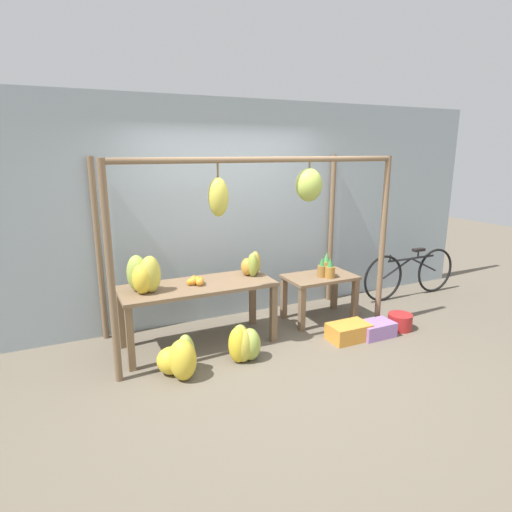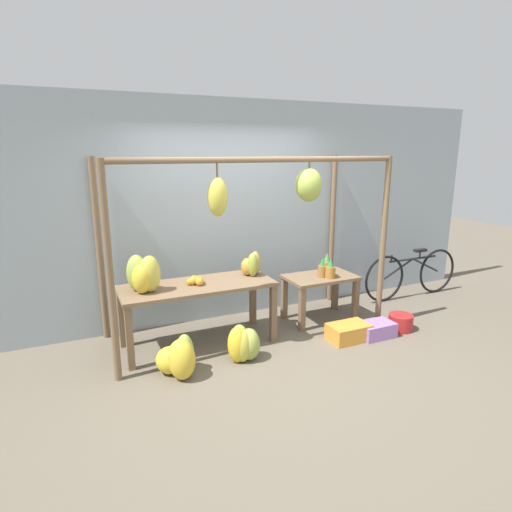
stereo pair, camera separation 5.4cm
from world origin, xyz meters
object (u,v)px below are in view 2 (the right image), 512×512
object	(u,v)px
fruit_crate_white	(349,332)
parked_bicycle	(412,274)
banana_pile_ground_right	(242,344)
papaya_pile	(251,265)
banana_pile_ground_left	(179,358)
pineapple_cluster	(327,268)
fruit_crate_purple	(376,330)
banana_pile_on_table	(143,275)
blue_bucket	(401,322)
orange_pile	(196,281)

from	to	relation	value
fruit_crate_white	parked_bicycle	distance (m)	2.01
banana_pile_ground_right	papaya_pile	world-z (taller)	papaya_pile
fruit_crate_white	parked_bicycle	bearing A→B (deg)	26.08
parked_bicycle	banana_pile_ground_left	bearing A→B (deg)	-167.59
pineapple_cluster	fruit_crate_white	bearing A→B (deg)	-97.04
papaya_pile	fruit_crate_purple	world-z (taller)	papaya_pile
banana_pile_on_table	papaya_pile	bearing A→B (deg)	4.07
banana_pile_ground_right	banana_pile_on_table	bearing A→B (deg)	147.80
banana_pile_on_table	pineapple_cluster	bearing A→B (deg)	0.08
banana_pile_on_table	blue_bucket	xyz separation A→B (m)	(2.99, -0.63, -0.81)
papaya_pile	fruit_crate_purple	size ratio (longest dim) A/B	0.66
orange_pile	banana_pile_ground_left	size ratio (longest dim) A/B	0.45
orange_pile	parked_bicycle	size ratio (longest dim) A/B	0.14
fruit_crate_purple	parked_bicycle	bearing A→B (deg)	33.07
parked_bicycle	blue_bucket	bearing A→B (deg)	-138.66
fruit_crate_white	blue_bucket	xyz separation A→B (m)	(0.77, -0.02, -0.00)
fruit_crate_white	parked_bicycle	world-z (taller)	parked_bicycle
banana_pile_on_table	papaya_pile	world-z (taller)	banana_pile_on_table
orange_pile	banana_pile_ground_right	bearing A→B (deg)	-62.17
banana_pile_ground_right	fruit_crate_white	world-z (taller)	banana_pile_ground_right
banana_pile_on_table	parked_bicycle	bearing A→B (deg)	3.77
banana_pile_on_table	banana_pile_ground_right	xyz separation A→B (m)	(0.89, -0.56, -0.72)
pineapple_cluster	banana_pile_ground_right	size ratio (longest dim) A/B	0.78
banana_pile_ground_right	papaya_pile	bearing A→B (deg)	58.76
blue_bucket	pineapple_cluster	bearing A→B (deg)	137.35
orange_pile	parked_bicycle	xyz separation A→B (m)	(3.43, 0.23, -0.40)
banana_pile_ground_left	fruit_crate_purple	world-z (taller)	banana_pile_ground_left
banana_pile_ground_right	fruit_crate_purple	distance (m)	1.69
banana_pile_ground_left	parked_bicycle	xyz separation A→B (m)	(3.80, 0.84, 0.18)
banana_pile_on_table	fruit_crate_white	bearing A→B (deg)	-15.41
banana_pile_on_table	pineapple_cluster	distance (m)	2.30
blue_bucket	fruit_crate_purple	distance (m)	0.41
banana_pile_ground_left	parked_bicycle	size ratio (longest dim) A/B	0.30
banana_pile_on_table	pineapple_cluster	world-z (taller)	banana_pile_on_table
blue_bucket	fruit_crate_purple	bearing A→B (deg)	-175.09
papaya_pile	pineapple_cluster	bearing A→B (deg)	-4.96
pineapple_cluster	banana_pile_ground_left	world-z (taller)	pineapple_cluster
pineapple_cluster	fruit_crate_purple	bearing A→B (deg)	-67.50
banana_pile_ground_right	parked_bicycle	size ratio (longest dim) A/B	0.24
banana_pile_ground_right	fruit_crate_white	distance (m)	1.33
pineapple_cluster	banana_pile_ground_right	bearing A→B (deg)	-158.21
papaya_pile	banana_pile_ground_left	bearing A→B (deg)	-148.33
banana_pile_ground_right	blue_bucket	distance (m)	2.10
parked_bicycle	papaya_pile	world-z (taller)	papaya_pile
orange_pile	pineapple_cluster	xyz separation A→B (m)	(1.72, -0.03, -0.05)
orange_pile	fruit_crate_white	distance (m)	1.88
blue_bucket	fruit_crate_purple	world-z (taller)	blue_bucket
orange_pile	papaya_pile	bearing A→B (deg)	5.03
banana_pile_ground_left	blue_bucket	size ratio (longest dim) A/B	1.76
pineapple_cluster	parked_bicycle	world-z (taller)	pineapple_cluster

